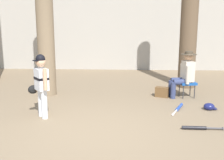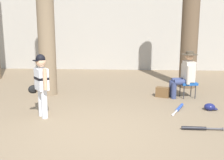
{
  "view_description": "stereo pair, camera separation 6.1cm",
  "coord_description": "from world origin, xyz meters",
  "px_view_note": "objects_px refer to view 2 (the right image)",
  "views": [
    {
      "loc": [
        0.53,
        -4.54,
        1.92
      ],
      "look_at": [
        0.24,
        1.09,
        0.75
      ],
      "focal_mm": 44.49,
      "sensor_mm": 36.0,
      "label": 1
    },
    {
      "loc": [
        0.59,
        -4.53,
        1.92
      ],
      "look_at": [
        0.24,
        1.09,
        0.75
      ],
      "focal_mm": 44.49,
      "sensor_mm": 36.0,
      "label": 2
    }
  ],
  "objects_px": {
    "young_ballplayer": "(41,82)",
    "handbag_beside_stool": "(163,92)",
    "batting_helmet_navy": "(210,107)",
    "seated_spectator": "(185,73)",
    "bat_blue_youth": "(179,108)",
    "bat_black_composite": "(197,128)",
    "tree_behind_spectator": "(190,21)",
    "folding_stool": "(188,84)"
  },
  "relations": [
    {
      "from": "bat_blue_youth",
      "to": "young_ballplayer",
      "type": "bearing_deg",
      "value": -167.12
    },
    {
      "from": "seated_spectator",
      "to": "batting_helmet_navy",
      "type": "relative_size",
      "value": 4.19
    },
    {
      "from": "young_ballplayer",
      "to": "handbag_beside_stool",
      "type": "xyz_separation_m",
      "value": [
        2.67,
        1.73,
        -0.61
      ]
    },
    {
      "from": "folding_stool",
      "to": "batting_helmet_navy",
      "type": "bearing_deg",
      "value": -75.67
    },
    {
      "from": "bat_black_composite",
      "to": "bat_blue_youth",
      "type": "bearing_deg",
      "value": 95.6
    },
    {
      "from": "bat_black_composite",
      "to": "batting_helmet_navy",
      "type": "xyz_separation_m",
      "value": [
        0.56,
        1.21,
        0.04
      ]
    },
    {
      "from": "tree_behind_spectator",
      "to": "handbag_beside_stool",
      "type": "xyz_separation_m",
      "value": [
        -0.87,
        -1.21,
        -1.82
      ]
    },
    {
      "from": "seated_spectator",
      "to": "batting_helmet_navy",
      "type": "bearing_deg",
      "value": -70.67
    },
    {
      "from": "handbag_beside_stool",
      "to": "batting_helmet_navy",
      "type": "relative_size",
      "value": 1.19
    },
    {
      "from": "folding_stool",
      "to": "seated_spectator",
      "type": "relative_size",
      "value": 0.38
    },
    {
      "from": "batting_helmet_navy",
      "to": "young_ballplayer",
      "type": "bearing_deg",
      "value": -169.45
    },
    {
      "from": "handbag_beside_stool",
      "to": "batting_helmet_navy",
      "type": "bearing_deg",
      "value": -49.02
    },
    {
      "from": "tree_behind_spectator",
      "to": "young_ballplayer",
      "type": "bearing_deg",
      "value": -140.27
    },
    {
      "from": "tree_behind_spectator",
      "to": "bat_black_composite",
      "type": "relative_size",
      "value": 6.24
    },
    {
      "from": "seated_spectator",
      "to": "bat_black_composite",
      "type": "height_order",
      "value": "seated_spectator"
    },
    {
      "from": "handbag_beside_stool",
      "to": "bat_blue_youth",
      "type": "distance_m",
      "value": 1.09
    },
    {
      "from": "handbag_beside_stool",
      "to": "young_ballplayer",
      "type": "bearing_deg",
      "value": -147.05
    },
    {
      "from": "seated_spectator",
      "to": "handbag_beside_stool",
      "type": "xyz_separation_m",
      "value": [
        -0.55,
        -0.0,
        -0.51
      ]
    },
    {
      "from": "seated_spectator",
      "to": "handbag_beside_stool",
      "type": "height_order",
      "value": "seated_spectator"
    },
    {
      "from": "tree_behind_spectator",
      "to": "young_ballplayer",
      "type": "xyz_separation_m",
      "value": [
        -3.54,
        -2.94,
        -1.21
      ]
    },
    {
      "from": "young_ballplayer",
      "to": "bat_black_composite",
      "type": "height_order",
      "value": "young_ballplayer"
    },
    {
      "from": "tree_behind_spectator",
      "to": "bat_black_composite",
      "type": "height_order",
      "value": "tree_behind_spectator"
    },
    {
      "from": "folding_stool",
      "to": "handbag_beside_stool",
      "type": "relative_size",
      "value": 1.34
    },
    {
      "from": "seated_spectator",
      "to": "bat_blue_youth",
      "type": "height_order",
      "value": "seated_spectator"
    },
    {
      "from": "bat_blue_youth",
      "to": "batting_helmet_navy",
      "type": "relative_size",
      "value": 2.73
    },
    {
      "from": "bat_blue_youth",
      "to": "folding_stool",
      "type": "bearing_deg",
      "value": 69.54
    },
    {
      "from": "young_ballplayer",
      "to": "folding_stool",
      "type": "xyz_separation_m",
      "value": [
        3.31,
        1.74,
        -0.38
      ]
    },
    {
      "from": "batting_helmet_navy",
      "to": "folding_stool",
      "type": "bearing_deg",
      "value": 104.33
    },
    {
      "from": "tree_behind_spectator",
      "to": "batting_helmet_navy",
      "type": "distance_m",
      "value": 2.95
    },
    {
      "from": "batting_helmet_navy",
      "to": "seated_spectator",
      "type": "bearing_deg",
      "value": 109.33
    },
    {
      "from": "young_ballplayer",
      "to": "batting_helmet_navy",
      "type": "bearing_deg",
      "value": 10.55
    },
    {
      "from": "bat_black_composite",
      "to": "tree_behind_spectator",
      "type": "bearing_deg",
      "value": 81.66
    },
    {
      "from": "bat_blue_youth",
      "to": "bat_black_composite",
      "type": "relative_size",
      "value": 1.05
    },
    {
      "from": "seated_spectator",
      "to": "young_ballplayer",
      "type": "bearing_deg",
      "value": -151.72
    },
    {
      "from": "bat_blue_youth",
      "to": "bat_black_composite",
      "type": "xyz_separation_m",
      "value": [
        0.12,
        -1.2,
        0.0
      ]
    },
    {
      "from": "handbag_beside_stool",
      "to": "bat_black_composite",
      "type": "bearing_deg",
      "value": -80.93
    },
    {
      "from": "folding_stool",
      "to": "seated_spectator",
      "type": "xyz_separation_m",
      "value": [
        -0.1,
        -0.01,
        0.28
      ]
    },
    {
      "from": "handbag_beside_stool",
      "to": "batting_helmet_navy",
      "type": "distance_m",
      "value": 1.41
    },
    {
      "from": "bat_black_composite",
      "to": "batting_helmet_navy",
      "type": "height_order",
      "value": "batting_helmet_navy"
    },
    {
      "from": "young_ballplayer",
      "to": "handbag_beside_stool",
      "type": "relative_size",
      "value": 3.84
    },
    {
      "from": "seated_spectator",
      "to": "batting_helmet_navy",
      "type": "xyz_separation_m",
      "value": [
        0.37,
        -1.06,
        -0.57
      ]
    },
    {
      "from": "bat_blue_youth",
      "to": "bat_black_composite",
      "type": "distance_m",
      "value": 1.21
    }
  ]
}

